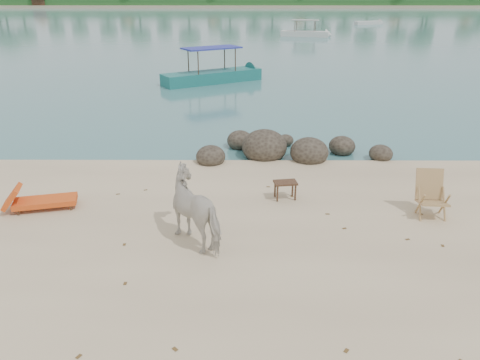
% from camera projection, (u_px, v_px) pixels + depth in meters
% --- Properties ---
extents(water, '(400.00, 400.00, 0.00)m').
position_uv_depth(water, '(244.00, 16.00, 92.39)').
color(water, '#3C7879').
rests_on(water, ground).
extents(far_shore, '(420.00, 90.00, 1.40)m').
position_uv_depth(far_shore, '(244.00, 3.00, 166.37)').
color(far_shore, tan).
rests_on(far_shore, ground).
extents(boulders, '(6.23, 2.70, 1.10)m').
position_uv_depth(boulders, '(280.00, 149.00, 15.13)').
color(boulders, black).
rests_on(boulders, ground).
extents(cow, '(1.83, 1.91, 1.54)m').
position_uv_depth(cow, '(199.00, 209.00, 9.75)').
color(cow, beige).
rests_on(cow, ground).
extents(side_table, '(0.63, 0.46, 0.46)m').
position_uv_depth(side_table, '(285.00, 191.00, 11.94)').
color(side_table, '#341C14').
rests_on(side_table, ground).
extents(lounge_chair, '(1.93, 1.06, 0.55)m').
position_uv_depth(lounge_chair, '(45.00, 199.00, 11.40)').
color(lounge_chair, '#E2461A').
rests_on(lounge_chair, ground).
extents(deck_chair, '(0.74, 0.80, 1.08)m').
position_uv_depth(deck_chair, '(433.00, 197.00, 10.87)').
color(deck_chair, tan).
rests_on(deck_chair, ground).
extents(boat_near, '(6.44, 4.70, 3.22)m').
position_uv_depth(boat_near, '(212.00, 53.00, 26.57)').
color(boat_near, '#196562').
rests_on(boat_near, water).
extents(boat_mid, '(6.14, 2.89, 2.92)m').
position_uv_depth(boat_mid, '(305.00, 23.00, 52.34)').
color(boat_mid, silver).
rests_on(boat_mid, water).
extents(boat_far, '(4.99, 2.61, 0.57)m').
position_uv_depth(boat_far, '(369.00, 22.00, 70.44)').
color(boat_far, silver).
rests_on(boat_far, water).
extents(dead_leaves, '(7.91, 6.55, 0.00)m').
position_uv_depth(dead_leaves, '(282.00, 241.00, 10.04)').
color(dead_leaves, brown).
rests_on(dead_leaves, ground).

